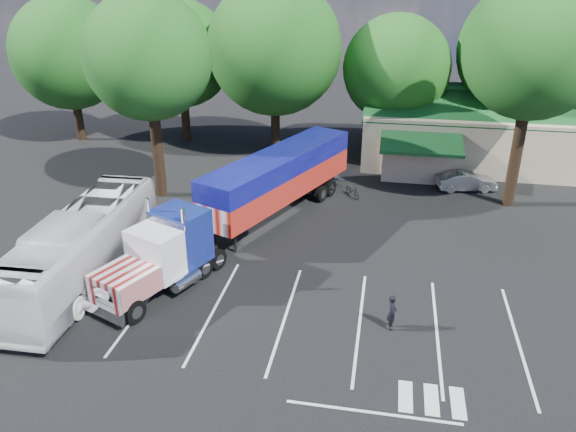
% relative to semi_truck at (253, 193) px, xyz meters
% --- Properties ---
extents(ground, '(120.00, 120.00, 0.00)m').
position_rel_semi_truck_xyz_m(ground, '(3.31, -1.90, -2.32)').
color(ground, black).
rests_on(ground, ground).
extents(event_hall, '(24.20, 14.12, 5.55)m').
position_rel_semi_truck_xyz_m(event_hall, '(17.05, 15.91, -0.11)').
color(event_hall, '#C0AF8F').
rests_on(event_hall, ground).
extents(tree_row_a, '(9.00, 9.00, 11.68)m').
position_rel_semi_truck_xyz_m(tree_row_a, '(-18.69, 14.60, 4.84)').
color(tree_row_a, black).
rests_on(tree_row_a, ground).
extents(tree_row_b, '(8.40, 8.40, 11.35)m').
position_rel_semi_truck_xyz_m(tree_row_b, '(-9.69, 15.90, 4.81)').
color(tree_row_b, black).
rests_on(tree_row_b, ground).
extents(tree_row_c, '(10.00, 10.00, 13.05)m').
position_rel_semi_truck_xyz_m(tree_row_c, '(-1.69, 14.30, 5.72)').
color(tree_row_c, black).
rests_on(tree_row_c, ground).
extents(tree_row_d, '(8.00, 8.00, 10.60)m').
position_rel_semi_truck_xyz_m(tree_row_d, '(7.31, 15.60, 4.26)').
color(tree_row_d, black).
rests_on(tree_row_d, ground).
extents(tree_row_e, '(9.60, 9.60, 12.90)m').
position_rel_semi_truck_xyz_m(tree_row_e, '(16.31, 16.10, 5.77)').
color(tree_row_e, black).
rests_on(tree_row_e, ground).
extents(tree_near_left, '(7.60, 7.60, 12.65)m').
position_rel_semi_truck_xyz_m(tree_near_left, '(-7.19, 4.10, 6.49)').
color(tree_near_left, black).
rests_on(tree_near_left, ground).
extents(tree_near_right, '(8.00, 8.00, 13.50)m').
position_rel_semi_truck_xyz_m(tree_near_right, '(14.81, 6.60, 7.14)').
color(tree_near_right, black).
rests_on(tree_near_right, ground).
extents(semi_truck, '(9.81, 18.95, 4.10)m').
position_rel_semi_truck_xyz_m(semi_truck, '(0.00, 0.00, 0.00)').
color(semi_truck, black).
rests_on(semi_truck, ground).
extents(woman, '(0.45, 0.62, 1.59)m').
position_rel_semi_truck_xyz_m(woman, '(7.81, -7.90, -1.52)').
color(woman, black).
rests_on(woman, ground).
extents(bicycle, '(1.35, 1.63, 0.84)m').
position_rel_semi_truck_xyz_m(bicycle, '(5.11, 6.10, -1.90)').
color(bicycle, black).
rests_on(bicycle, ground).
extents(tour_bus, '(3.24, 12.30, 3.40)m').
position_rel_semi_truck_xyz_m(tour_bus, '(-6.78, -6.48, -0.62)').
color(tour_bus, silver).
rests_on(tour_bus, ground).
extents(silver_sedan, '(4.06, 2.11, 1.27)m').
position_rel_semi_truck_xyz_m(silver_sedan, '(12.43, 8.60, -1.68)').
color(silver_sedan, '#ACAEB4').
rests_on(silver_sedan, ground).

